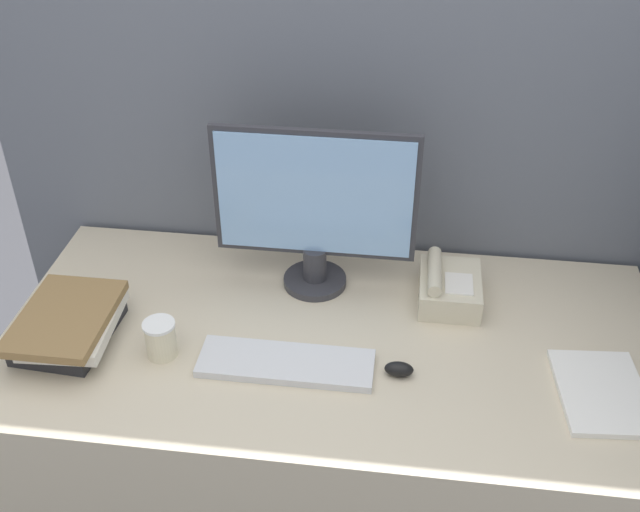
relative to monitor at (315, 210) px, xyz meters
The scene contains 9 objects.
cubicle_panel_rear 0.32m from the monitor, 72.76° to the left, with size 2.05×0.04×1.54m.
desk 0.65m from the monitor, 71.39° to the right, with size 1.65×0.82×0.74m.
monitor is the anchor object (origin of this frame).
keyboard 0.41m from the monitor, 94.06° to the right, with size 0.42×0.13×0.02m.
mouse 0.47m from the monitor, 53.84° to the right, with size 0.07×0.04×0.04m.
coffee_cup 0.50m from the monitor, 134.56° to the right, with size 0.08×0.08×0.10m.
book_stack 0.67m from the monitor, 151.34° to the right, with size 0.23×0.30×0.09m.
desk_telephone 0.41m from the monitor, ahead, with size 0.16×0.20×0.11m.
paper_pile 0.81m from the monitor, 25.65° to the right, with size 0.21×0.28×0.01m.
Camera 1 is at (0.15, -1.01, 1.98)m, focal length 42.00 mm.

